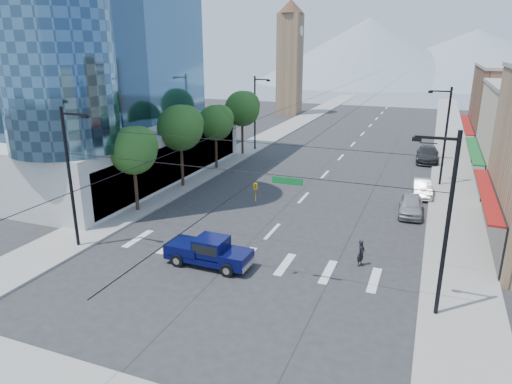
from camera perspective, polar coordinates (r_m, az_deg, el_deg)
ground at (r=26.98m, az=-2.27°, el=-9.54°), size 160.00×160.00×0.00m
sidewalk_left at (r=66.76m, az=2.08°, el=7.14°), size 4.00×120.00×0.15m
sidewalk_right at (r=63.16m, az=23.16°, el=5.11°), size 4.00×120.00×0.15m
office_tower at (r=50.79m, az=-25.11°, el=18.55°), size 29.50×27.00×30.00m
clock_tower at (r=87.94m, az=4.26°, el=16.60°), size 4.80×4.80×20.40m
mountain_left at (r=173.69m, az=13.86°, el=16.83°), size 80.00×80.00×22.00m
mountain_right at (r=182.24m, az=25.61°, el=15.05°), size 90.00×90.00×18.00m
tree_near at (r=35.67m, az=-14.89°, el=5.23°), size 3.65×3.64×6.71m
tree_midnear at (r=41.29m, az=-9.25°, el=8.09°), size 4.09×4.09×7.52m
tree_midfar at (r=47.46m, az=-4.90°, el=8.76°), size 3.65×3.64×6.71m
tree_far at (r=53.68m, az=-1.57°, el=10.51°), size 4.09×4.09×7.52m
signal_rig at (r=24.25m, az=-2.93°, el=-0.83°), size 21.80×0.20×9.00m
lamp_pole_nw at (r=56.27m, az=-0.01°, el=10.18°), size 2.00×0.25×9.00m
lamp_pole_ne at (r=44.55m, az=22.49°, el=6.83°), size 2.00×0.25×9.00m
pickup_truck at (r=27.12m, az=-5.97°, el=-7.31°), size 5.25×2.12×1.76m
pedestrian at (r=27.67m, az=13.00°, el=-7.44°), size 0.55×0.68×1.60m
parked_car_near at (r=36.89m, az=18.78°, el=-1.58°), size 1.97×4.46×1.49m
parked_car_mid at (r=41.85m, az=20.09°, el=0.45°), size 1.77×4.30×1.38m
parked_car_far at (r=54.66m, az=20.65°, el=4.44°), size 2.48×5.84×1.68m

